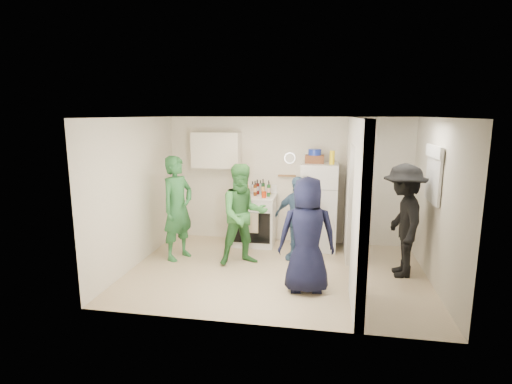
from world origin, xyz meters
TOP-DOWN VIEW (x-y plane):
  - floor at (0.00, 0.00)m, footprint 4.80×4.80m
  - wall_back at (0.00, 1.70)m, footprint 4.80×0.00m
  - wall_front at (0.00, -1.70)m, footprint 4.80×0.00m
  - wall_left at (-2.40, 0.00)m, footprint 0.00×3.40m
  - wall_right at (2.40, 0.00)m, footprint 0.00×3.40m
  - ceiling at (0.00, 0.00)m, footprint 4.80×4.80m
  - partition_pier_back at (1.20, 1.10)m, footprint 0.12×1.20m
  - partition_pier_front at (1.20, -1.10)m, footprint 0.12×1.20m
  - partition_header at (1.20, 0.00)m, footprint 0.12×1.00m
  - stove at (-0.60, 1.37)m, footprint 0.83×0.69m
  - upper_cabinet at (-1.40, 1.52)m, footprint 0.95×0.34m
  - fridge at (0.64, 1.34)m, footprint 0.68×0.66m
  - wicker_basket at (0.54, 1.39)m, footprint 0.35×0.25m
  - blue_bowl at (0.54, 1.39)m, footprint 0.24×0.24m
  - yellow_cup_stack_top at (0.86, 1.24)m, footprint 0.09×0.09m
  - wall_clock at (0.05, 1.68)m, footprint 0.22×0.02m
  - spice_shelf at (0.00, 1.65)m, footprint 0.35×0.08m
  - nook_window at (2.38, 0.20)m, footprint 0.03×0.70m
  - nook_window_frame at (2.36, 0.20)m, footprint 0.04×0.76m
  - nook_valance at (2.34, 0.20)m, footprint 0.04×0.82m
  - yellow_cup_stack_stove at (-0.72, 1.15)m, footprint 0.09×0.09m
  - red_cup at (-0.38, 1.17)m, footprint 0.09×0.09m
  - person_green_left at (-1.80, 0.36)m, footprint 0.68×0.80m
  - person_green_center at (-0.60, 0.30)m, footprint 1.05×0.96m
  - person_denim at (0.28, 0.66)m, footprint 0.95×0.68m
  - person_navy at (0.52, -0.62)m, footprint 0.90×0.65m
  - person_nook at (1.98, 0.25)m, footprint 0.68×1.17m
  - bottle_a at (-0.90, 1.49)m, footprint 0.07×0.07m
  - bottle_b at (-0.80, 1.30)m, footprint 0.06×0.06m
  - bottle_c at (-0.67, 1.52)m, footprint 0.07×0.07m
  - bottle_d at (-0.58, 1.33)m, footprint 0.07×0.07m
  - bottle_e at (-0.51, 1.55)m, footprint 0.07×0.07m
  - bottle_f at (-0.44, 1.39)m, footprint 0.07×0.07m
  - bottle_g at (-0.34, 1.50)m, footprint 0.08×0.08m
  - bottle_h at (-0.92, 1.27)m, footprint 0.07×0.07m
  - bottle_i at (-0.57, 1.48)m, footprint 0.08×0.08m
  - bottle_j at (-0.31, 1.29)m, footprint 0.06×0.06m
  - bottle_k at (-0.84, 1.39)m, footprint 0.07×0.07m

SIDE VIEW (x-z plane):
  - floor at x=0.00m, z-range 0.00..0.00m
  - stove at x=-0.60m, z-range 0.00..0.99m
  - person_denim at x=0.28m, z-range 0.00..1.50m
  - fridge at x=0.64m, z-range 0.00..1.65m
  - person_navy at x=0.52m, z-range 0.00..1.70m
  - person_green_center at x=-0.60m, z-range 0.00..1.74m
  - person_nook at x=1.98m, z-range 0.00..1.80m
  - person_green_left at x=-1.80m, z-range 0.00..1.85m
  - red_cup at x=-0.38m, z-range 0.99..1.11m
  - bottle_h at x=-0.92m, z-range 0.99..1.24m
  - bottle_g at x=-0.34m, z-range 0.99..1.24m
  - bottle_c at x=-0.67m, z-range 0.99..1.24m
  - yellow_cup_stack_stove at x=-0.72m, z-range 0.99..1.24m
  - bottle_k at x=-0.84m, z-range 0.99..1.26m
  - bottle_e at x=-0.51m, z-range 0.99..1.26m
  - bottle_a at x=-0.90m, z-range 0.99..1.28m
  - bottle_b at x=-0.80m, z-range 0.99..1.28m
  - bottle_d at x=-0.58m, z-range 0.99..1.28m
  - bottle_i at x=-0.57m, z-range 0.99..1.28m
  - bottle_j at x=-0.31m, z-range 0.99..1.31m
  - bottle_f at x=-0.44m, z-range 0.99..1.32m
  - wall_back at x=0.00m, z-range -1.15..3.65m
  - wall_front at x=0.00m, z-range -1.15..3.65m
  - wall_left at x=-2.40m, z-range -0.45..2.95m
  - wall_right at x=2.40m, z-range -0.45..2.95m
  - partition_pier_back at x=1.20m, z-range 0.00..2.50m
  - partition_pier_front at x=1.20m, z-range 0.00..2.50m
  - spice_shelf at x=0.00m, z-range 1.34..1.36m
  - nook_window at x=2.38m, z-range 1.25..2.05m
  - nook_window_frame at x=2.36m, z-range 1.22..2.08m
  - wall_clock at x=0.05m, z-range 1.59..1.81m
  - wicker_basket at x=0.54m, z-range 1.65..1.80m
  - yellow_cup_stack_top at x=0.86m, z-range 1.65..1.90m
  - upper_cabinet at x=-1.40m, z-range 1.50..2.20m
  - blue_bowl at x=0.54m, z-range 1.80..1.91m
  - nook_valance at x=2.34m, z-range 1.91..2.09m
  - partition_header at x=1.20m, z-range 2.10..2.50m
  - ceiling at x=0.00m, z-range 2.50..2.50m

